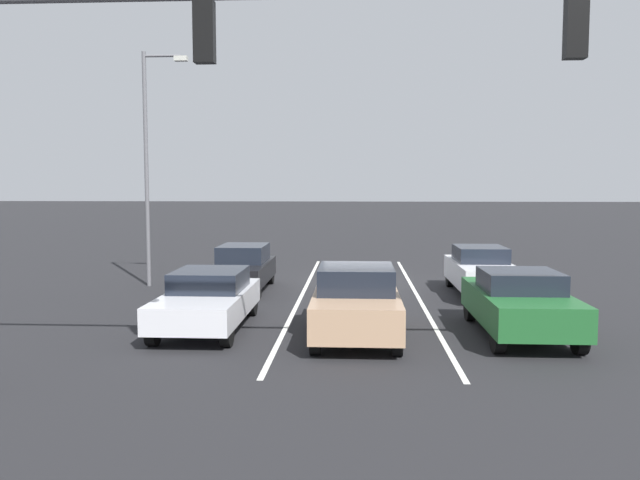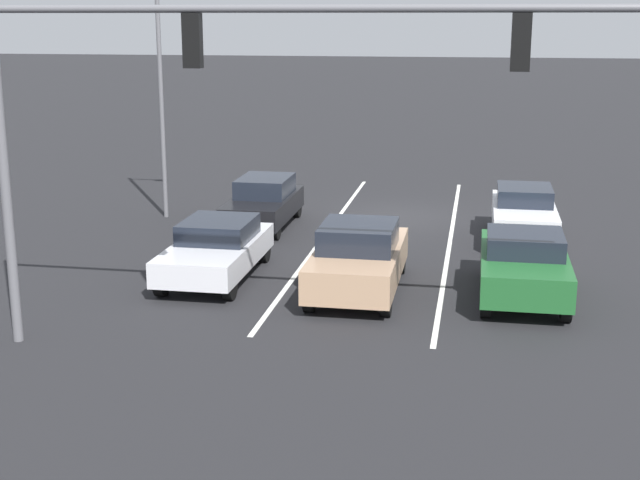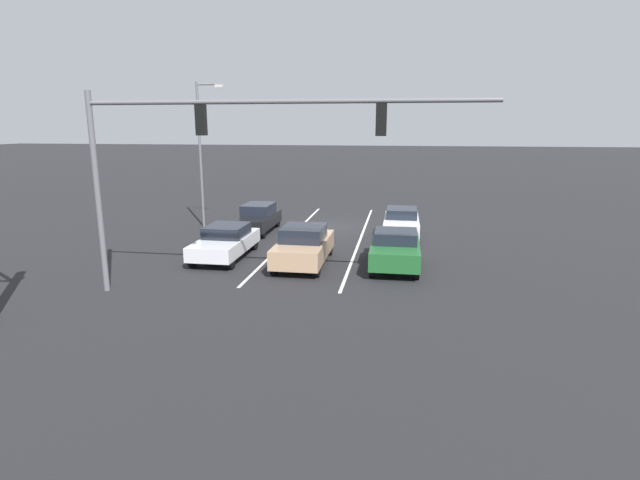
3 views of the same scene
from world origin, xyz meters
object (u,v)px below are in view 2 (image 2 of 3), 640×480
Objects in this scene: car_darkgreen_leftlane_front at (524,264)px; car_white_leftlane_second at (524,214)px; car_black_rightlane_second at (264,202)px; car_tan_midlane_front at (358,258)px; car_silver_rightlane_front at (216,248)px; traffic_signal_gantry at (205,84)px; street_lamp_right_shoulder at (165,73)px.

car_white_leftlane_second reaches higher than car_darkgreen_leftlane_front.
car_black_rightlane_second is (7.56, -5.89, -0.02)m from car_darkgreen_leftlane_front.
car_darkgreen_leftlane_front is (-3.78, -0.22, -0.02)m from car_tan_midlane_front.
car_silver_rightlane_front is 1.02× the size of car_darkgreen_leftlane_front.
car_tan_midlane_front reaches higher than car_darkgreen_leftlane_front.
car_darkgreen_leftlane_front is 5.54m from car_white_leftlane_second.
car_darkgreen_leftlane_front is 1.05× the size of car_black_rightlane_second.
traffic_signal_gantry reaches higher than car_black_rightlane_second.
car_tan_midlane_front is at bearing 171.67° from car_silver_rightlane_front.
street_lamp_right_shoulder is (4.86, -11.34, -0.54)m from traffic_signal_gantry.
car_darkgreen_leftlane_front is at bearing -176.68° from car_tan_midlane_front.
car_black_rightlane_second is at bearing -88.27° from car_silver_rightlane_front.
car_white_leftlane_second reaches higher than car_black_rightlane_second.
car_white_leftlane_second is (-7.61, -5.23, 0.04)m from car_silver_rightlane_front.
car_white_leftlane_second is at bearing -124.81° from car_tan_midlane_front.
street_lamp_right_shoulder is at bearing -5.73° from car_white_leftlane_second.
car_silver_rightlane_front is at bearing -74.24° from traffic_signal_gantry.
car_black_rightlane_second is at bearing -37.93° from car_darkgreen_leftlane_front.
street_lamp_right_shoulder is (7.06, -6.87, 3.76)m from car_tan_midlane_front.
car_tan_midlane_front is at bearing -116.15° from traffic_signal_gantry.
car_white_leftlane_second is 0.54× the size of street_lamp_right_shoulder.
car_white_leftlane_second is at bearing -121.22° from traffic_signal_gantry.
car_tan_midlane_front is 1.03× the size of car_darkgreen_leftlane_front.
traffic_signal_gantry is 1.63× the size of street_lamp_right_shoulder.
car_black_rightlane_second is 0.52× the size of street_lamp_right_shoulder.
car_darkgreen_leftlane_front is 1.01× the size of car_white_leftlane_second.
street_lamp_right_shoulder is (3.28, -0.76, 3.80)m from car_black_rightlane_second.
car_silver_rightlane_front is 8.17m from street_lamp_right_shoulder.
street_lamp_right_shoulder reaches higher than car_white_leftlane_second.
car_silver_rightlane_front is 0.56× the size of street_lamp_right_shoulder.
car_darkgreen_leftlane_front is at bearing 177.61° from car_silver_rightlane_front.
car_tan_midlane_front is at bearing 135.77° from street_lamp_right_shoulder.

